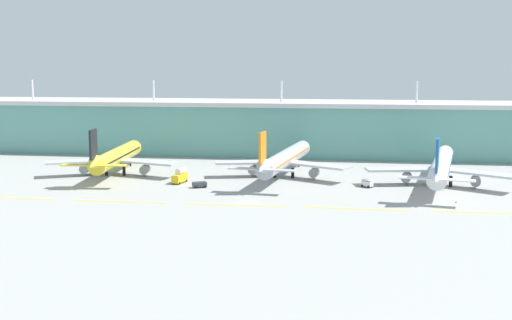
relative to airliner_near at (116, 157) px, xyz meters
name	(u,v)px	position (x,y,z in m)	size (l,w,h in m)	color
ground_plane	(247,203)	(53.63, -40.18, -6.44)	(600.00, 600.00, 0.00)	#9E9E99
terminal_building	(282,127)	(53.63, 60.30, 5.42)	(288.00, 34.00, 32.31)	#5B9E93
airliner_near	(116,157)	(0.00, 0.00, 0.00)	(48.65, 59.45, 18.90)	yellow
airliner_middle	(285,159)	(60.16, 3.96, 0.01)	(48.35, 68.64, 18.90)	#ADB2BC
airliner_far	(441,166)	(112.13, -4.72, 0.01)	(48.01, 70.29, 18.90)	white
taxiway_stripe_west	(9,198)	(-17.37, -43.19, -6.42)	(28.00, 0.70, 0.04)	yellow
taxiway_stripe_mid_west	(119,201)	(16.63, -43.19, -6.42)	(28.00, 0.70, 0.04)	yellow
taxiway_stripe_centre	(235,205)	(50.63, -43.19, -6.42)	(28.00, 0.70, 0.04)	yellow
taxiway_stripe_mid_east	(357,209)	(84.63, -43.19, -6.42)	(28.00, 0.70, 0.04)	yellow
taxiway_stripe_east	(486,213)	(118.63, -43.19, -6.42)	(28.00, 0.70, 0.04)	yellow
pushback_tug	(199,184)	(34.94, -19.34, -5.34)	(5.01, 4.21, 1.85)	#333842
baggage_cart	(367,183)	(88.29, -11.30, -5.18)	(3.93, 3.68, 2.48)	silver
fuel_truck	(180,176)	(26.63, -12.23, -4.18)	(4.08, 7.59, 4.95)	gold
safety_cone_left_wingtip	(412,194)	(101.31, -22.35, -6.09)	(0.56, 0.56, 0.70)	orange
safety_cone_nose_front	(456,202)	(112.81, -31.66, -6.09)	(0.56, 0.56, 0.70)	orange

